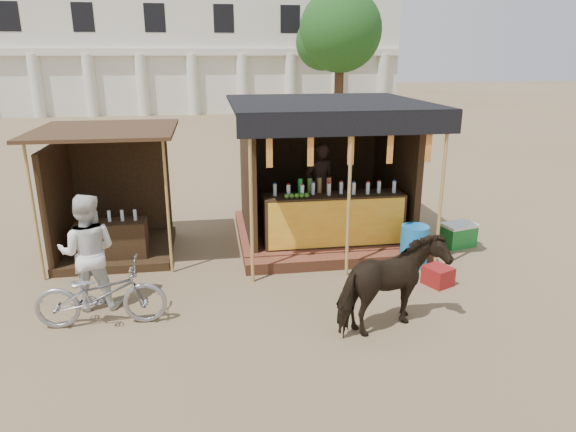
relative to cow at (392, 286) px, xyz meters
The scene contains 11 objects.
ground 1.33m from the cow, 165.37° to the left, with size 120.00×120.00×0.00m, color #846B4C.
main_stall 3.67m from the cow, 91.84° to the left, with size 3.60×3.61×2.78m.
secondary_stall 5.55m from the cow, 140.52° to the left, with size 2.40×2.40×2.38m.
cow is the anchor object (origin of this frame).
motorbike 3.98m from the cow, 169.17° to the left, with size 0.62×1.77×0.93m, color gray.
bystander 4.36m from the cow, 162.11° to the left, with size 0.85×0.66×1.74m, color silver.
blue_barrel 2.41m from the cow, 60.50° to the left, with size 0.49×0.49×0.74m, color #176DB2.
red_crate 1.86m from the cow, 44.68° to the left, with size 0.37×0.41×0.31m, color maroon.
cooler 3.80m from the cow, 50.04° to the left, with size 0.73×0.59×0.46m.
background_building 30.58m from the cow, 95.88° to the left, with size 26.00×7.45×8.18m.
tree 23.26m from the cow, 78.18° to the left, with size 4.50×4.40×7.00m.
Camera 1 is at (-1.22, -6.26, 3.63)m, focal length 32.00 mm.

